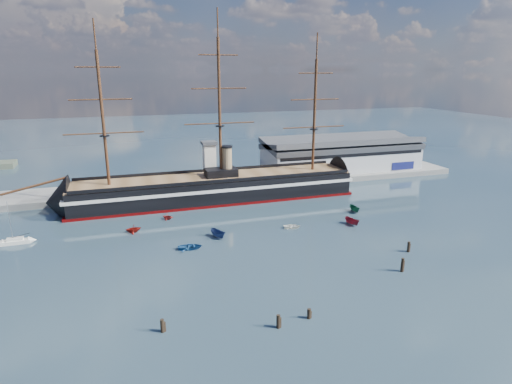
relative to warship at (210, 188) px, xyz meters
name	(u,v)px	position (x,y,z in m)	size (l,w,h in m)	color
ground	(224,221)	(-0.29, -20.00, -4.04)	(600.00, 600.00, 0.00)	#213745
quay	(228,186)	(9.71, 16.00, -4.04)	(180.00, 18.00, 2.00)	slate
warehouse	(341,154)	(57.71, 20.00, 3.95)	(63.00, 21.00, 11.60)	#B7BABC
quay_tower	(209,162)	(2.71, 13.00, 5.72)	(5.00, 5.00, 15.00)	silver
warship	(210,188)	(0.00, 0.00, 0.00)	(112.89, 16.42, 53.94)	black
sailboat	(15,241)	(-52.30, -20.64, -3.34)	(6.84, 2.07, 10.91)	silver
motorboat_a	(218,238)	(-4.71, -31.82, -4.04)	(6.29, 2.31, 2.51)	navy
motorboat_b	(190,249)	(-12.57, -36.70, -4.04)	(3.53, 1.41, 1.65)	navy
motorboat_c	(352,225)	(32.00, -33.81, -4.04)	(5.84, 2.14, 2.34)	maroon
motorboat_d	(168,219)	(-15.16, -14.20, -4.04)	(5.24, 2.27, 1.92)	maroon
motorboat_e	(292,228)	(15.55, -31.16, -4.04)	(2.80, 1.12, 1.31)	white
motorboat_f	(355,212)	(38.31, -24.44, -4.04)	(5.67, 2.08, 2.27)	#124531
motorboat_g	(133,232)	(-24.82, -21.59, -4.04)	(6.36, 2.75, 2.33)	maroon
piling_near_left	(163,332)	(-22.17, -68.34, -4.04)	(0.64, 0.64, 2.99)	black
piling_near_mid	(309,318)	(1.82, -71.92, -4.04)	(0.64, 0.64, 2.51)	black
piling_near_right	(402,272)	(27.59, -61.86, -4.04)	(0.64, 0.64, 3.72)	black
piling_far_right	(408,252)	(35.20, -53.73, -4.04)	(0.64, 0.64, 3.21)	black
piling_extra	(278,328)	(-4.09, -72.93, -4.04)	(0.64, 0.64, 3.07)	black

